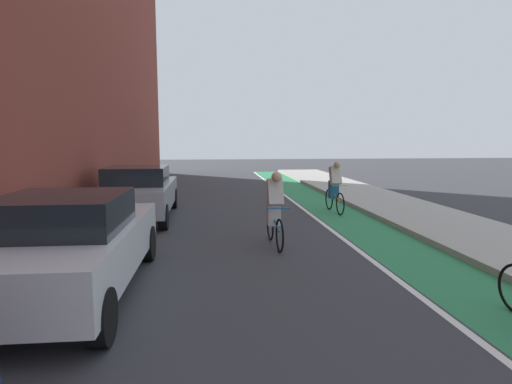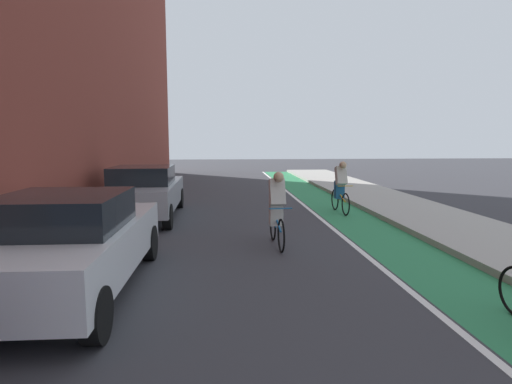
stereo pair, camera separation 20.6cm
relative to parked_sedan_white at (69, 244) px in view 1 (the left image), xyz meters
name	(u,v)px [view 1 (the left image)]	position (x,y,z in m)	size (l,w,h in m)	color
ground_plane	(244,233)	(2.89, 3.87, -0.79)	(75.44, 75.44, 0.00)	#38383D
bike_lane_paint	(342,216)	(6.04, 5.87, -0.79)	(1.60, 34.29, 0.00)	#2D8451
lane_divider_stripe	(313,216)	(5.14, 5.87, -0.78)	(0.12, 34.29, 0.00)	white
sidewalk_right	(412,212)	(8.25, 5.87, -0.72)	(2.82, 34.29, 0.14)	#A8A59E
parked_sedan_white	(69,244)	(0.00, 0.00, 0.00)	(1.98, 4.46, 1.53)	silver
parked_sedan_silver	(138,192)	(0.00, 6.09, 0.00)	(1.98, 4.50, 1.53)	#9EA0A8
cyclist_trailing	(275,207)	(3.45, 2.56, 0.07)	(0.48, 1.75, 1.63)	black
cyclist_far	(335,187)	(5.98, 6.52, 0.02)	(0.48, 1.74, 1.62)	black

